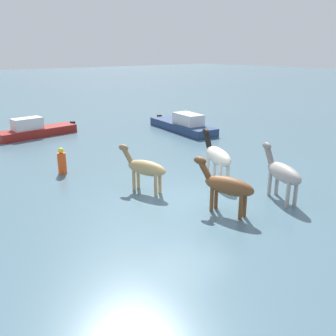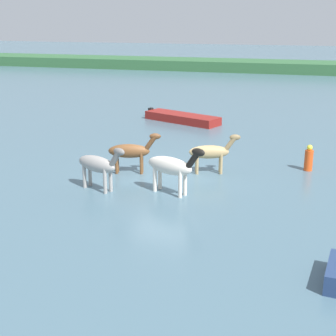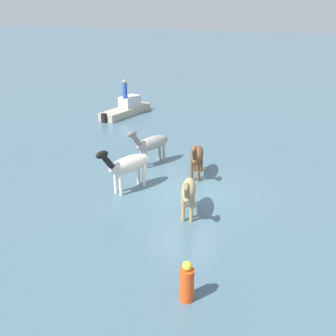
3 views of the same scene
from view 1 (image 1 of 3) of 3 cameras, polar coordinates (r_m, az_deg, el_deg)
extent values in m
plane|color=#476675|center=(13.12, 4.18, -5.07)|extent=(194.10, 194.10, 0.00)
ellipsoid|color=brown|center=(11.89, 9.40, -2.76)|extent=(1.81, 0.90, 0.59)
cylinder|color=brown|center=(12.18, 6.80, -4.55)|extent=(0.13, 0.13, 0.96)
cylinder|color=brown|center=(12.41, 7.48, -4.15)|extent=(0.13, 0.13, 0.96)
cylinder|color=brown|center=(11.73, 11.20, -5.69)|extent=(0.13, 0.13, 0.96)
cylinder|color=brown|center=(11.97, 11.81, -5.24)|extent=(0.13, 0.13, 0.96)
cylinder|color=#50311A|center=(12.20, 5.67, -0.17)|extent=(0.57, 0.32, 0.64)
ellipsoid|color=#50311A|center=(12.21, 4.98, 1.16)|extent=(0.51, 0.31, 0.26)
ellipsoid|color=tan|center=(13.62, -3.35, 0.00)|extent=(1.76, 0.98, 0.57)
cylinder|color=tan|center=(13.96, -5.32, -1.62)|extent=(0.12, 0.12, 0.93)
cylinder|color=tan|center=(14.16, -4.63, -1.31)|extent=(0.12, 0.12, 0.93)
cylinder|color=tan|center=(13.38, -1.92, -2.42)|extent=(0.12, 0.12, 0.93)
cylinder|color=tan|center=(13.59, -1.26, -2.08)|extent=(0.12, 0.12, 0.93)
cylinder|color=olive|center=(14.04, -6.31, 2.04)|extent=(0.55, 0.34, 0.62)
ellipsoid|color=olive|center=(14.09, -6.91, 3.14)|extent=(0.50, 0.33, 0.25)
ellipsoid|color=#9E9993|center=(13.37, 17.48, -0.76)|extent=(1.92, 1.19, 0.62)
cylinder|color=#9E9993|center=(13.88, 15.49, -2.13)|extent=(0.14, 0.14, 1.02)
cylinder|color=#9E9993|center=(14.04, 16.53, -1.99)|extent=(0.14, 0.14, 1.02)
cylinder|color=#9E9993|center=(13.03, 18.10, -3.70)|extent=(0.14, 0.14, 1.02)
cylinder|color=#9E9993|center=(13.20, 19.17, -3.53)|extent=(0.14, 0.14, 1.02)
cylinder|color=slate|center=(14.03, 15.39, 2.02)|extent=(0.61, 0.41, 0.68)
ellipsoid|color=slate|center=(14.12, 15.06, 3.32)|extent=(0.55, 0.39, 0.27)
ellipsoid|color=silver|center=(14.71, 7.75, 1.83)|extent=(2.04, 1.24, 0.66)
cylinder|color=silver|center=(15.31, 6.18, 0.42)|extent=(0.14, 0.14, 1.08)
cylinder|color=silver|center=(15.44, 7.26, 0.53)|extent=(0.14, 0.14, 1.08)
cylinder|color=silver|center=(14.30, 8.11, -0.92)|extent=(0.14, 0.14, 1.08)
cylinder|color=silver|center=(14.44, 9.24, -0.79)|extent=(0.14, 0.14, 1.08)
cylinder|color=black|center=(15.51, 6.15, 4.36)|extent=(0.64, 0.43, 0.72)
ellipsoid|color=black|center=(15.63, 5.88, 5.59)|extent=(0.58, 0.40, 0.29)
cube|color=maroon|center=(24.27, -19.57, 5.10)|extent=(1.75, 4.86, 0.64)
cube|color=silver|center=(23.92, -20.98, 6.42)|extent=(1.08, 1.79, 0.70)
cube|color=black|center=(25.36, -14.51, 6.25)|extent=(0.30, 0.26, 0.69)
cube|color=navy|center=(24.46, 2.19, 6.25)|extent=(5.88, 2.32, 0.67)
cube|color=silver|center=(23.77, 3.14, 7.58)|extent=(2.19, 1.38, 0.70)
cube|color=black|center=(26.91, -1.35, 7.48)|extent=(0.27, 0.31, 0.72)
cylinder|color=#E54C19|center=(16.46, -16.09, 0.72)|extent=(0.36, 0.36, 0.90)
sphere|color=yellow|center=(16.31, -16.26, 2.64)|extent=(0.24, 0.24, 0.24)
camera|label=2|loc=(30.78, 24.52, 18.81)|focal=52.72mm
camera|label=3|loc=(22.20, -32.71, 19.70)|focal=41.96mm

